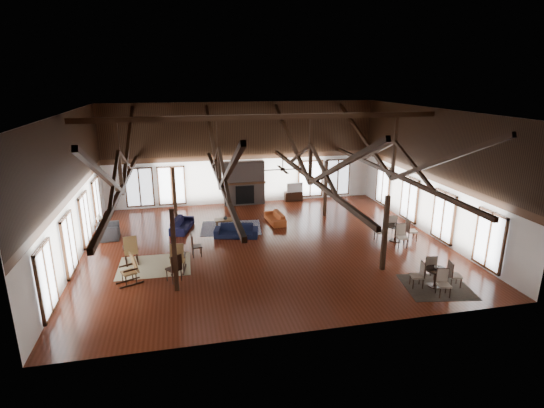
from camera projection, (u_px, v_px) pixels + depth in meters
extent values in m
plane|color=#552012|center=(266.00, 245.00, 19.37)|extent=(16.00, 16.00, 0.00)
cube|color=black|center=(266.00, 111.00, 17.64)|extent=(16.00, 14.00, 0.02)
cube|color=white|center=(243.00, 154.00, 25.05)|extent=(16.00, 0.02, 6.00)
cube|color=white|center=(315.00, 238.00, 11.95)|extent=(16.00, 0.02, 6.00)
cube|color=white|center=(69.00, 191.00, 16.88)|extent=(0.02, 14.00, 6.00)
cube|color=white|center=(431.00, 173.00, 20.13)|extent=(0.02, 14.00, 6.00)
cube|color=black|center=(266.00, 117.00, 17.71)|extent=(15.60, 0.18, 0.22)
cube|color=black|center=(122.00, 187.00, 17.27)|extent=(0.16, 13.70, 0.18)
cube|color=black|center=(119.00, 154.00, 16.88)|extent=(0.14, 0.14, 2.70)
cube|color=black|center=(128.00, 144.00, 20.19)|extent=(0.15, 7.07, 3.12)
cube|color=black|center=(105.00, 177.00, 13.64)|extent=(0.15, 7.07, 3.12)
cube|color=black|center=(220.00, 182.00, 18.08)|extent=(0.16, 13.70, 0.18)
cube|color=black|center=(219.00, 151.00, 17.69)|extent=(0.14, 0.14, 2.70)
cube|color=black|center=(212.00, 142.00, 21.00)|extent=(0.15, 7.07, 3.12)
cube|color=black|center=(229.00, 171.00, 14.45)|extent=(0.15, 7.07, 3.12)
cube|color=black|center=(310.00, 178.00, 18.89)|extent=(0.16, 13.70, 0.18)
cube|color=black|center=(311.00, 148.00, 18.50)|extent=(0.14, 0.14, 2.70)
cube|color=black|center=(290.00, 139.00, 21.81)|extent=(0.15, 7.07, 3.12)
cube|color=black|center=(340.00, 166.00, 15.26)|extent=(0.15, 7.07, 3.12)
cube|color=black|center=(392.00, 174.00, 19.71)|extent=(0.16, 13.70, 0.18)
cube|color=black|center=(395.00, 145.00, 19.32)|extent=(0.14, 0.14, 2.70)
cube|color=black|center=(363.00, 137.00, 22.63)|extent=(0.15, 7.07, 3.12)
cube|color=black|center=(439.00, 162.00, 16.08)|extent=(0.15, 7.07, 3.12)
cube|color=black|center=(174.00, 251.00, 14.84)|extent=(0.16, 0.16, 3.05)
cube|color=black|center=(385.00, 234.00, 16.46)|extent=(0.16, 0.16, 3.05)
cube|color=black|center=(175.00, 197.00, 21.39)|extent=(0.16, 0.16, 3.05)
cube|color=black|center=(325.00, 189.00, 23.01)|extent=(0.16, 0.16, 3.05)
cube|color=#67574E|center=(244.00, 183.00, 25.24)|extent=(2.40, 0.62, 2.60)
cube|color=black|center=(245.00, 195.00, 25.13)|extent=(1.10, 0.06, 1.10)
cube|color=#381F10|center=(245.00, 183.00, 24.97)|extent=(2.50, 0.20, 0.12)
cylinder|color=black|center=(283.00, 161.00, 17.36)|extent=(0.04, 0.04, 0.70)
cylinder|color=black|center=(283.00, 170.00, 17.46)|extent=(0.20, 0.20, 0.10)
cube|color=black|center=(293.00, 169.00, 17.56)|extent=(0.70, 0.12, 0.02)
cube|color=black|center=(280.00, 167.00, 17.89)|extent=(0.12, 0.70, 0.02)
cube|color=black|center=(272.00, 170.00, 17.37)|extent=(0.70, 0.12, 0.02)
cube|color=black|center=(285.00, 172.00, 17.04)|extent=(0.12, 0.70, 0.02)
imported|color=black|center=(236.00, 231.00, 20.26)|extent=(2.20, 1.27, 0.60)
imported|color=black|center=(182.00, 224.00, 21.18)|extent=(2.13, 1.29, 0.58)
imported|color=#B04D22|center=(275.00, 218.00, 22.27)|extent=(1.86, 0.85, 0.53)
cube|color=brown|center=(227.00, 220.00, 21.47)|extent=(1.20, 0.61, 0.06)
cube|color=brown|center=(217.00, 226.00, 21.25)|extent=(0.06, 0.06, 0.40)
cube|color=brown|center=(217.00, 223.00, 21.61)|extent=(0.06, 0.06, 0.40)
cube|color=brown|center=(237.00, 224.00, 21.45)|extent=(0.06, 0.06, 0.40)
cube|color=brown|center=(236.00, 222.00, 21.82)|extent=(0.06, 0.06, 0.40)
imported|color=#B2B2B2|center=(225.00, 217.00, 21.36)|extent=(0.24, 0.24, 0.21)
imported|color=#2C2C2E|center=(108.00, 232.00, 20.00)|extent=(1.15, 1.02, 0.71)
cube|color=black|center=(100.00, 229.00, 20.48)|extent=(0.43, 0.43, 0.57)
cylinder|color=black|center=(99.00, 221.00, 20.35)|extent=(0.08, 0.08, 0.34)
cone|color=#F5EBCE|center=(99.00, 216.00, 20.28)|extent=(0.30, 0.30, 0.25)
cube|color=brown|center=(131.00, 252.00, 17.44)|extent=(0.61, 0.59, 0.05)
cube|color=brown|center=(131.00, 246.00, 17.13)|extent=(0.55, 0.30, 0.76)
cube|color=black|center=(126.00, 262.00, 17.49)|extent=(0.23, 0.92, 0.05)
cube|color=black|center=(137.00, 260.00, 17.65)|extent=(0.23, 0.92, 0.05)
cube|color=brown|center=(178.00, 260.00, 16.68)|extent=(0.60, 0.58, 0.06)
cube|color=brown|center=(177.00, 253.00, 16.34)|extent=(0.56, 0.27, 0.77)
cube|color=black|center=(173.00, 270.00, 16.79)|extent=(0.18, 0.94, 0.06)
cube|color=black|center=(185.00, 270.00, 16.82)|extent=(0.18, 0.94, 0.06)
cube|color=brown|center=(129.00, 272.00, 15.64)|extent=(0.65, 0.66, 0.05)
cube|color=brown|center=(134.00, 262.00, 15.67)|extent=(0.38, 0.54, 0.73)
cube|color=black|center=(132.00, 285.00, 15.60)|extent=(0.84, 0.41, 0.05)
cube|color=black|center=(128.00, 280.00, 15.92)|extent=(0.84, 0.41, 0.05)
cube|color=black|center=(197.00, 246.00, 18.03)|extent=(0.46, 0.46, 0.05)
cube|color=black|center=(192.00, 241.00, 17.89)|extent=(0.09, 0.42, 0.55)
cylinder|color=black|center=(197.00, 251.00, 18.09)|extent=(0.03, 0.03, 0.45)
cube|color=black|center=(174.00, 269.00, 15.80)|extent=(0.64, 0.64, 0.06)
cube|color=black|center=(176.00, 263.00, 15.58)|extent=(0.40, 0.30, 0.61)
cylinder|color=black|center=(174.00, 275.00, 15.87)|extent=(0.04, 0.04, 0.50)
cylinder|color=black|center=(437.00, 270.00, 15.33)|extent=(0.79, 0.79, 0.04)
cylinder|color=black|center=(436.00, 278.00, 15.42)|extent=(0.10, 0.10, 0.65)
cylinder|color=black|center=(435.00, 286.00, 15.52)|extent=(0.48, 0.48, 0.04)
cylinder|color=black|center=(396.00, 226.00, 19.64)|extent=(0.86, 0.86, 0.04)
cylinder|color=black|center=(396.00, 233.00, 19.74)|extent=(0.10, 0.10, 0.71)
cylinder|color=black|center=(395.00, 240.00, 19.84)|extent=(0.52, 0.52, 0.04)
imported|color=#B2B2B2|center=(436.00, 267.00, 15.40)|extent=(0.15, 0.15, 0.09)
imported|color=#B2B2B2|center=(396.00, 225.00, 19.62)|extent=(0.13, 0.13, 0.09)
cube|color=black|center=(293.00, 196.00, 26.23)|extent=(1.10, 0.41, 0.55)
imported|color=#B2B2B2|center=(294.00, 187.00, 26.08)|extent=(1.02, 0.23, 0.58)
cube|color=tan|center=(155.00, 266.00, 17.21)|extent=(2.89, 2.29, 0.01)
cube|color=#161740|center=(231.00, 228.00, 21.52)|extent=(3.23, 2.59, 0.01)
cube|color=black|center=(436.00, 287.00, 15.50)|extent=(2.63, 2.46, 0.01)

